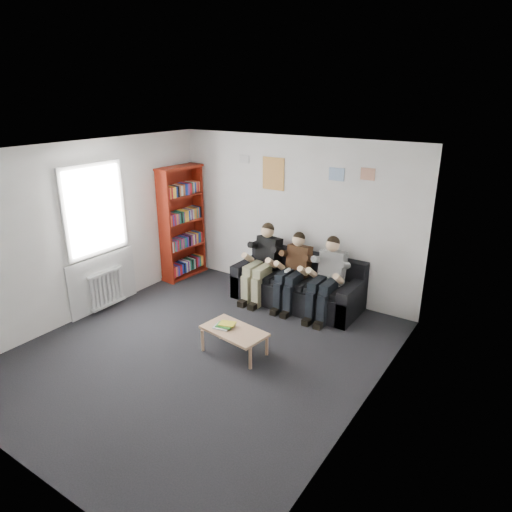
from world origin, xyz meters
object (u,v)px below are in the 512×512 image
(sofa, at_px, (298,286))
(person_middle, at_px, (293,272))
(coffee_table, at_px, (234,333))
(person_right, at_px, (326,279))
(bookshelf, at_px, (182,223))
(person_left, at_px, (262,263))

(sofa, xyz_separation_m, person_middle, (0.00, -0.19, 0.33))
(coffee_table, xyz_separation_m, person_right, (0.55, 1.67, 0.33))
(sofa, relative_size, person_right, 1.65)
(bookshelf, bearing_deg, coffee_table, -29.78)
(person_left, relative_size, person_middle, 1.05)
(bookshelf, xyz_separation_m, person_right, (3.00, -0.07, -0.41))
(person_middle, bearing_deg, person_right, -0.72)
(sofa, bearing_deg, bookshelf, -176.96)
(bookshelf, bearing_deg, person_right, 4.21)
(bookshelf, relative_size, person_right, 1.64)
(coffee_table, distance_m, person_left, 1.81)
(person_middle, xyz_separation_m, person_right, (0.59, -0.00, 0.01))
(person_left, height_order, person_right, person_left)
(sofa, distance_m, person_left, 0.72)
(coffee_table, relative_size, person_left, 0.67)
(person_right, bearing_deg, coffee_table, -109.08)
(coffee_table, bearing_deg, bookshelf, 144.73)
(bookshelf, distance_m, coffee_table, 3.09)
(bookshelf, distance_m, person_middle, 2.45)
(person_left, distance_m, person_middle, 0.59)
(bookshelf, relative_size, person_left, 1.60)
(sofa, height_order, coffee_table, sofa)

